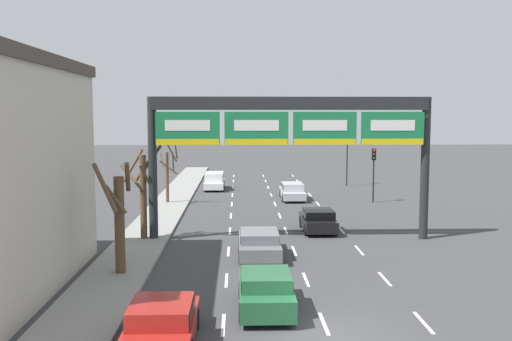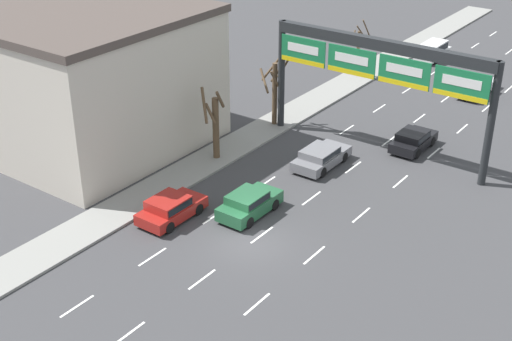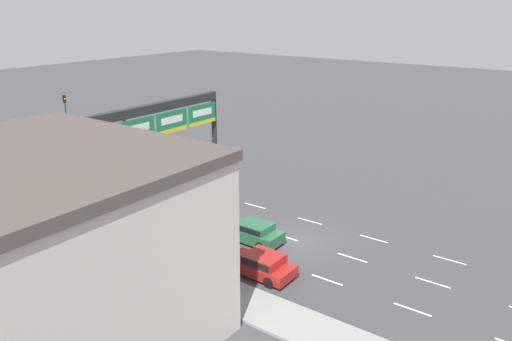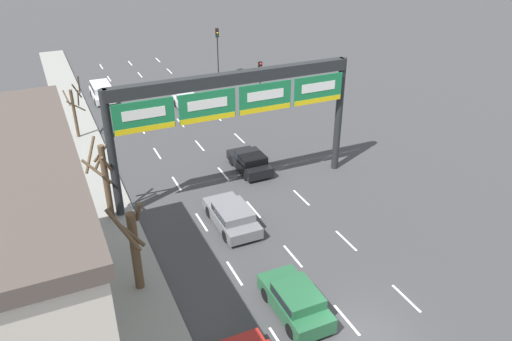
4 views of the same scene
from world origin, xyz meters
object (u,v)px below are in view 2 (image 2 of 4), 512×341
Objects in this scene: suv_white at (433,50)px; car_black at (413,140)px; car_red at (170,208)px; car_silver at (477,86)px; car_green at (249,203)px; tree_bare_third at (275,88)px; tree_bare_closest at (215,124)px; car_grey at (321,156)px; tree_bare_second at (359,48)px; sign_gantry at (379,65)px.

car_black is at bearing -70.10° from suv_white.
car_silver is at bearing 77.13° from car_red.
tree_bare_third reaches higher than car_green.
car_black is 0.84× the size of tree_bare_closest.
car_red is (-6.93, -16.37, 0.03)m from car_black.
car_green reaches higher than car_red.
car_grey is at bearing 89.58° from car_green.
car_green reaches higher than car_black.
tree_bare_closest is at bearing -88.84° from tree_bare_third.
suv_white is 21.34m from tree_bare_third.
tree_bare_third is at bearing 101.52° from car_red.
tree_bare_second is (-9.66, -2.10, 1.82)m from car_silver.
car_red is (-0.08, -35.30, -0.13)m from suv_white.
suv_white is 20.13m from car_black.
car_red is at bearing -109.65° from sign_gantry.
car_green is 0.86× the size of tree_bare_closest.
car_black is 0.98× the size of car_red.
car_green is 0.81× the size of tree_bare_third.
car_grey is 0.88× the size of tree_bare_second.
tree_bare_third is at bearing 91.16° from tree_bare_closest.
car_grey is (0.06, 7.62, -0.06)m from car_green.
car_red is 8.08m from tree_bare_closest.
car_red is at bearing -107.17° from car_grey.
suv_white is at bearing 84.17° from tree_bare_closest.
car_silver is 1.09× the size of suv_white.
tree_bare_third is (-6.18, 3.68, 2.14)m from car_grey.
car_silver is at bearing 57.05° from tree_bare_third.
sign_gantry reaches higher than car_red.
sign_gantry is at bearing 63.55° from car_grey.
car_green is at bearing -90.42° from car_grey.
tree_bare_closest is at bearing -95.83° from suv_white.
sign_gantry is at bearing -76.71° from suv_white.
sign_gantry is at bearing -57.33° from tree_bare_second.
tree_bare_closest reaches higher than car_silver.
car_red is at bearing -69.43° from tree_bare_closest.
car_grey is at bearing 72.83° from car_red.
sign_gantry is at bearing -130.63° from car_black.
car_silver is (1.54, 14.75, -5.42)m from sign_gantry.
sign_gantry reaches higher than tree_bare_third.
car_red is at bearing -83.53° from tree_bare_second.
car_silver is 10.05m from tree_bare_second.
sign_gantry is 22.32m from suv_white.
tree_bare_second is at bearing 104.68° from car_green.
tree_bare_closest is 6.89m from tree_bare_third.
car_green is 13.92m from car_black.
tree_bare_third is at bearing 179.53° from sign_gantry.
tree_bare_second reaches higher than tree_bare_closest.
car_green is at bearing -99.38° from sign_gantry.
car_black is at bearing 57.67° from car_grey.
tree_bare_closest is (-9.70, -8.99, 1.82)m from car_black.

